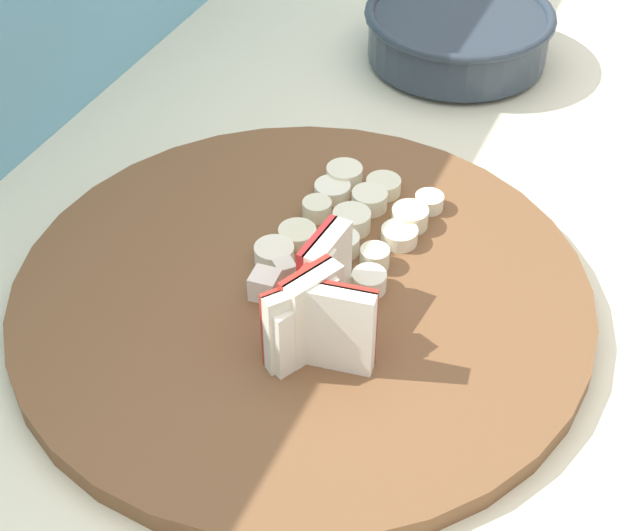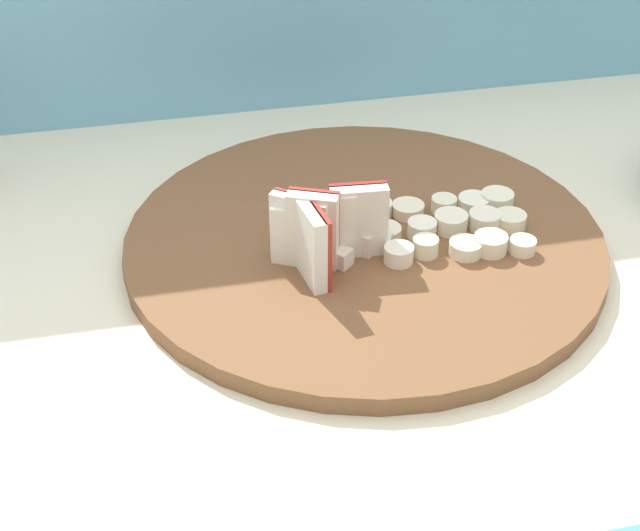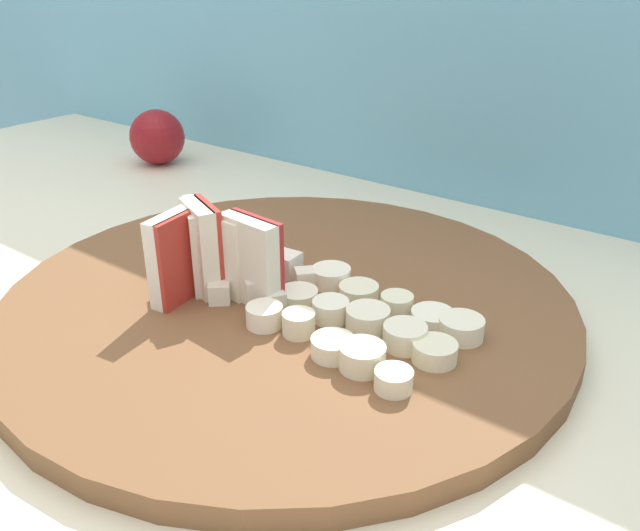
% 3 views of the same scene
% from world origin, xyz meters
% --- Properties ---
extents(tile_backsplash, '(2.40, 0.04, 1.33)m').
position_xyz_m(tile_backsplash, '(0.00, 0.36, 0.67)').
color(tile_backsplash, '#6BADC6').
rests_on(tile_backsplash, ground).
extents(cutting_board, '(0.42, 0.42, 0.02)m').
position_xyz_m(cutting_board, '(0.01, 0.04, 0.94)').
color(cutting_board, brown).
rests_on(cutting_board, tiled_countertop).
extents(apple_wedge_fan, '(0.10, 0.07, 0.07)m').
position_xyz_m(apple_wedge_fan, '(-0.04, 0.01, 0.98)').
color(apple_wedge_fan, '#B22D23').
rests_on(apple_wedge_fan, cutting_board).
extents(apple_dice_pile, '(0.09, 0.08, 0.02)m').
position_xyz_m(apple_dice_pile, '(-0.01, 0.03, 0.96)').
color(apple_dice_pile, '#EFE5CC').
rests_on(apple_dice_pile, cutting_board).
extents(banana_slice_rows, '(0.14, 0.11, 0.02)m').
position_xyz_m(banana_slice_rows, '(0.08, 0.03, 0.96)').
color(banana_slice_rows, white).
rests_on(banana_slice_rows, cutting_board).
extents(ceramic_bowl, '(0.19, 0.19, 0.06)m').
position_xyz_m(ceramic_bowl, '(0.39, 0.04, 0.97)').
color(ceramic_bowl, '#2D3842').
rests_on(ceramic_bowl, tiled_countertop).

